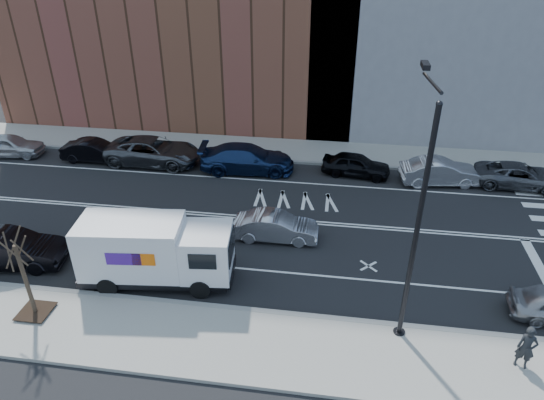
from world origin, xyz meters
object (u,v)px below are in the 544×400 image
(fedex_van, at_px, (155,251))
(pedestrian, at_px, (526,348))
(far_parked_a, at_px, (10,145))
(far_parked_b, at_px, (95,151))
(driving_sedan, at_px, (276,227))

(fedex_van, relative_size, pedestrian, 3.91)
(far_parked_a, height_order, pedestrian, pedestrian)
(far_parked_b, distance_m, pedestrian, 26.19)
(far_parked_a, height_order, driving_sedan, far_parked_a)
(pedestrian, bearing_deg, far_parked_b, 163.10)
(far_parked_a, relative_size, driving_sedan, 1.05)
(fedex_van, distance_m, far_parked_b, 13.81)
(far_parked_b, bearing_deg, driving_sedan, -119.68)
(far_parked_a, xyz_separation_m, driving_sedan, (18.70, -7.15, -0.06))
(fedex_van, relative_size, driving_sedan, 1.61)
(fedex_van, height_order, driving_sedan, fedex_van)
(fedex_van, bearing_deg, pedestrian, -17.27)
(driving_sedan, bearing_deg, pedestrian, -126.45)
(fedex_van, distance_m, pedestrian, 14.30)
(far_parked_a, distance_m, far_parked_b, 5.94)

